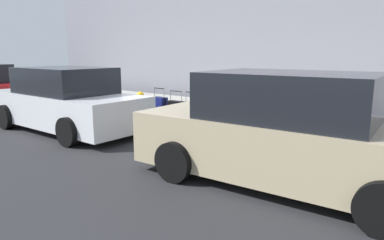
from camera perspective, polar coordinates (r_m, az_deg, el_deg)
ground_plane at (r=9.54m, az=-9.36°, el=-1.04°), size 40.00×40.00×0.00m
sidewalk_curb at (r=11.32m, az=0.01°, el=1.38°), size 18.00×5.00×0.14m
suitcase_red_0 at (r=7.48m, az=13.36°, el=-1.24°), size 0.38×0.27×0.81m
suitcase_maroon_1 at (r=7.78m, az=10.35°, el=-0.45°), size 0.42×0.23×0.91m
suitcase_silver_2 at (r=8.01m, az=6.78°, el=0.55°), size 0.48×0.21×0.83m
suitcase_teal_3 at (r=8.30m, az=3.25°, el=0.89°), size 0.48×0.30×0.95m
suitcase_olive_4 at (r=8.68m, az=0.14°, el=0.92°), size 0.51×0.29×0.89m
suitcase_black_5 at (r=9.05m, az=-2.65°, el=1.30°), size 0.44×0.21×0.88m
suitcase_navy_6 at (r=9.36m, az=-5.41°, el=1.78°), size 0.43×0.25×0.92m
fire_hydrant at (r=9.93m, az=-8.52°, el=2.60°), size 0.39×0.21×0.76m
bollard_post at (r=10.39m, az=-12.01°, el=3.23°), size 0.13×0.13×0.93m
parking_meter at (r=7.36m, az=20.48°, el=2.48°), size 0.12×0.09×1.27m
parked_car_beige_0 at (r=5.37m, az=15.53°, el=-2.09°), size 4.73×2.27×1.70m
parked_car_white_1 at (r=9.39m, az=-20.11°, el=2.93°), size 4.63×2.06×1.62m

